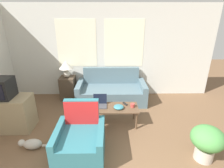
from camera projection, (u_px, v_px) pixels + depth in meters
The scene contains 13 objects.
wall_back at pixel (103, 52), 4.98m from camera, with size 6.30×0.06×2.60m.
couch at pixel (111, 92), 4.95m from camera, with size 1.88×0.89×0.89m.
armchair at pixel (81, 141), 3.02m from camera, with size 0.81×0.83×0.91m.
tv_dresser at pixel (5, 113), 3.68m from camera, with size 1.12×0.54×0.74m.
side_table at pixel (68, 88), 5.05m from camera, with size 0.41×0.41×0.66m.
table_lamp at pixel (66, 66), 4.81m from camera, with size 0.38×0.38×0.46m.
coffee_table at pixel (113, 109), 3.82m from camera, with size 1.10×0.49×0.43m.
laptop at pixel (100, 103), 3.85m from camera, with size 0.30×0.28×0.23m.
cup_navy at pixel (133, 105), 3.79m from camera, with size 0.10×0.10×0.08m.
snack_bowl at pixel (119, 107), 3.74m from camera, with size 0.22×0.22×0.07m.
tv_remote at pixel (125, 104), 3.92m from camera, with size 0.11×0.15×0.02m.
potted_plant at pixel (207, 141), 2.86m from camera, with size 0.53×0.53×0.63m.
cat_black at pixel (32, 144), 3.20m from camera, with size 0.61×0.20×0.19m.
Camera 1 is at (0.18, -1.34, 2.31)m, focal length 28.00 mm.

